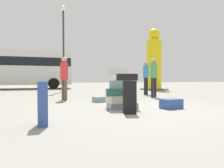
# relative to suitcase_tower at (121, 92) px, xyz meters

# --- Properties ---
(ground_plane) EXTENTS (80.00, 80.00, 0.00)m
(ground_plane) POSITION_rel_suitcase_tower_xyz_m (0.47, -0.27, -0.46)
(ground_plane) COLOR gray
(suitcase_tower) EXTENTS (0.93, 0.57, 1.12)m
(suitcase_tower) POSITION_rel_suitcase_tower_xyz_m (0.00, 0.00, 0.00)
(suitcase_tower) COLOR gray
(suitcase_tower) RESTS_ON ground
(suitcase_navy_left_side) EXTENTS (0.62, 0.48, 0.27)m
(suitcase_navy_left_side) POSITION_rel_suitcase_tower_xyz_m (1.35, -0.41, -0.33)
(suitcase_navy_left_side) COLOR #334F99
(suitcase_navy_left_side) RESTS_ON ground
(suitcase_black_foreground_near) EXTENTS (0.36, 0.39, 0.79)m
(suitcase_black_foreground_near) POSITION_rel_suitcase_tower_xyz_m (-0.07, -0.82, -0.07)
(suitcase_black_foreground_near) COLOR black
(suitcase_black_foreground_near) RESTS_ON ground
(suitcase_slate_foreground_far) EXTENTS (0.81, 0.55, 0.19)m
(suitcase_slate_foreground_far) POSITION_rel_suitcase_tower_xyz_m (-0.10, 1.74, -0.37)
(suitcase_slate_foreground_far) COLOR gray
(suitcase_slate_foreground_far) RESTS_ON ground
(suitcase_navy_white_trunk) EXTENTS (0.18, 0.31, 0.79)m
(suitcase_navy_white_trunk) POSITION_rel_suitcase_tower_xyz_m (-2.01, -1.59, -0.07)
(suitcase_navy_white_trunk) COLOR #334F99
(suitcase_navy_white_trunk) RESTS_ON ground
(suitcase_tan_upright_blue) EXTENTS (0.56, 0.34, 0.29)m
(suitcase_tan_upright_blue) POSITION_rel_suitcase_tower_xyz_m (0.33, 1.34, -0.32)
(suitcase_tan_upright_blue) COLOR #B28C33
(suitcase_tan_upright_blue) RESTS_ON ground
(suitcase_black_right_side) EXTENTS (0.26, 0.35, 0.53)m
(suitcase_black_right_side) POSITION_rel_suitcase_tower_xyz_m (1.26, 2.35, -0.20)
(suitcase_black_right_side) COLOR black
(suitcase_black_right_side) RESTS_ON ground
(person_bearded_onlooker) EXTENTS (0.30, 0.30, 1.76)m
(person_bearded_onlooker) POSITION_rel_suitcase_tower_xyz_m (2.81, 4.26, 0.60)
(person_bearded_onlooker) COLOR black
(person_bearded_onlooker) RESTS_ON ground
(person_tourist_with_camera) EXTENTS (0.30, 0.32, 1.69)m
(person_tourist_with_camera) POSITION_rel_suitcase_tower_xyz_m (-1.44, 2.67, 0.54)
(person_tourist_with_camera) COLOR brown
(person_tourist_with_camera) RESTS_ON ground
(person_passerby_in_red) EXTENTS (0.31, 0.30, 1.77)m
(person_passerby_in_red) POSITION_rel_suitcase_tower_xyz_m (2.47, 2.76, 0.60)
(person_passerby_in_red) COLOR black
(person_passerby_in_red) RESTS_ON ground
(yellow_dummy_statue) EXTENTS (1.57, 1.57, 4.61)m
(yellow_dummy_statue) POSITION_rel_suitcase_tower_xyz_m (5.41, 8.29, 1.60)
(yellow_dummy_statue) COLOR yellow
(yellow_dummy_statue) RESTS_ON ground
(parked_bus) EXTENTS (8.62, 2.94, 3.15)m
(parked_bus) POSITION_rel_suitcase_tower_xyz_m (-4.70, 13.00, 1.37)
(parked_bus) COLOR silver
(parked_bus) RESTS_ON ground
(lamp_post) EXTENTS (0.36, 0.36, 5.70)m
(lamp_post) POSITION_rel_suitcase_tower_xyz_m (-1.22, 8.39, 3.30)
(lamp_post) COLOR #333338
(lamp_post) RESTS_ON ground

